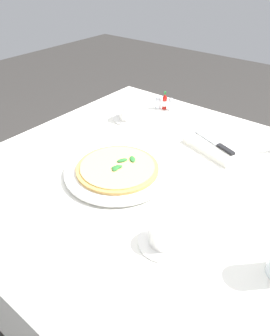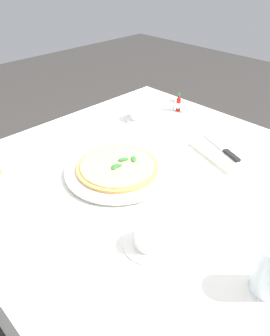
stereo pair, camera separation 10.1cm
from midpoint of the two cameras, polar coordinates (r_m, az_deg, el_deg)
The scene contains 11 objects.
ground_plane at distance 1.57m, azimuth 4.24°, elevation -23.39°, with size 8.00×8.00×0.00m, color #33302D.
dining_table at distance 1.10m, azimuth 5.58°, elevation -6.55°, with size 1.12×1.12×0.74m.
pizza_plate at distance 1.01m, azimuth -0.34°, elevation -0.45°, with size 0.34×0.34×0.02m.
pizza at distance 1.01m, azimuth -0.33°, elevation 0.20°, with size 0.27×0.27×0.02m.
coffee_cup_near_left at distance 0.78m, azimuth 6.51°, elevation -12.53°, with size 0.13×0.13×0.06m.
coffee_cup_right_edge at distance 1.35m, azimuth 2.98°, elevation 9.90°, with size 0.13×0.13×0.07m.
napkin_folded at distance 1.16m, azimuth 18.05°, elevation 2.66°, with size 0.25×0.19×0.02m.
dinner_knife at distance 1.16m, azimuth 18.09°, elevation 3.31°, with size 0.19×0.09×0.01m.
hot_sauce_bottle at distance 1.44m, azimuth 9.93°, elevation 11.40°, with size 0.02×0.02×0.08m.
salt_shaker at distance 1.45m, azimuth 8.76°, elevation 11.31°, with size 0.03×0.03×0.06m.
pepper_shaker at distance 1.44m, azimuth 11.04°, elevation 10.83°, with size 0.03×0.03×0.06m.
Camera 2 is at (-0.55, 0.62, 1.34)m, focal length 33.53 mm.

